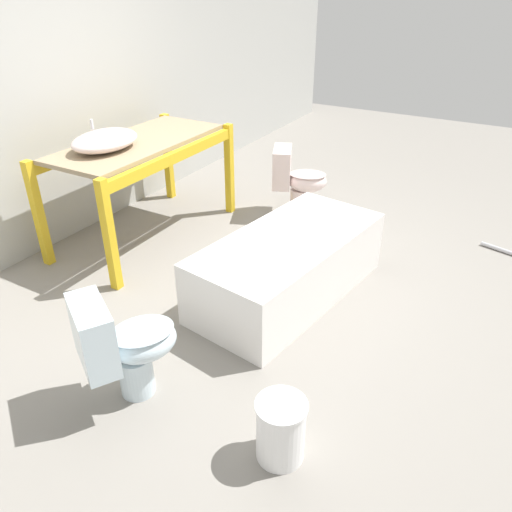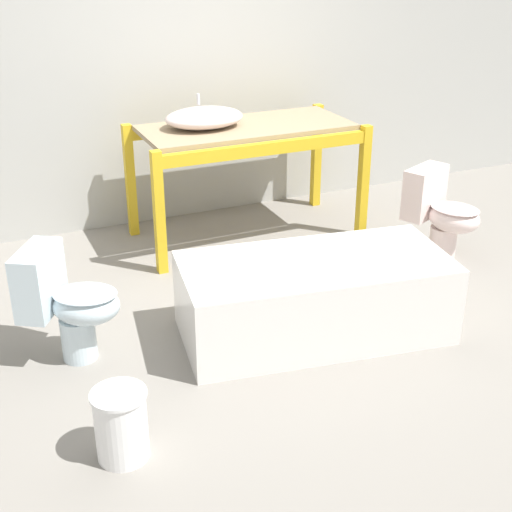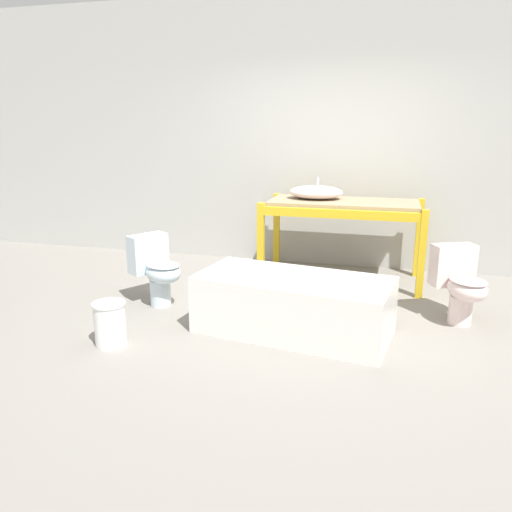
# 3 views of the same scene
# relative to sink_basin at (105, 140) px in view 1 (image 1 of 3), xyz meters

# --- Properties ---
(ground_plane) EXTENTS (12.00, 12.00, 0.00)m
(ground_plane) POSITION_rel_sink_basin_xyz_m (0.06, -1.35, -0.98)
(ground_plane) COLOR gray
(warehouse_wall_rear) EXTENTS (10.80, 0.08, 3.20)m
(warehouse_wall_rear) POSITION_rel_sink_basin_xyz_m (0.06, 0.61, 0.62)
(warehouse_wall_rear) COLOR #ADADA8
(warehouse_wall_rear) RESTS_ON ground_plane
(shelving_rack) EXTENTS (1.73, 0.84, 0.90)m
(shelving_rack) POSITION_rel_sink_basin_xyz_m (0.32, -0.06, -0.21)
(shelving_rack) COLOR gold
(shelving_rack) RESTS_ON ground_plane
(sink_basin) EXTENTS (0.60, 0.43, 0.23)m
(sink_basin) POSITION_rel_sink_basin_xyz_m (0.00, 0.00, 0.00)
(sink_basin) COLOR silver
(sink_basin) RESTS_ON shelving_rack
(bathtub_main) EXTENTS (1.69, 0.97, 0.49)m
(bathtub_main) POSITION_rel_sink_basin_xyz_m (0.08, -1.64, -0.70)
(bathtub_main) COLOR white
(bathtub_main) RESTS_ON ground_plane
(toilet_near) EXTENTS (0.53, 0.63, 0.67)m
(toilet_near) POSITION_rel_sink_basin_xyz_m (1.45, -1.04, -0.61)
(toilet_near) COLOR silver
(toilet_near) RESTS_ON ground_plane
(toilet_far) EXTENTS (0.63, 0.57, 0.67)m
(toilet_far) POSITION_rel_sink_basin_xyz_m (-1.32, -1.32, -0.61)
(toilet_far) COLOR silver
(toilet_far) RESTS_ON ground_plane
(bucket_white) EXTENTS (0.26, 0.26, 0.36)m
(bucket_white) POSITION_rel_sink_basin_xyz_m (-1.27, -2.28, -0.79)
(bucket_white) COLOR white
(bucket_white) RESTS_ON ground_plane
(loose_pipe) EXTENTS (0.17, 0.52, 0.04)m
(loose_pipe) POSITION_rel_sink_basin_xyz_m (1.58, -3.08, -0.96)
(loose_pipe) COLOR #B7B7BC
(loose_pipe) RESTS_ON ground_plane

